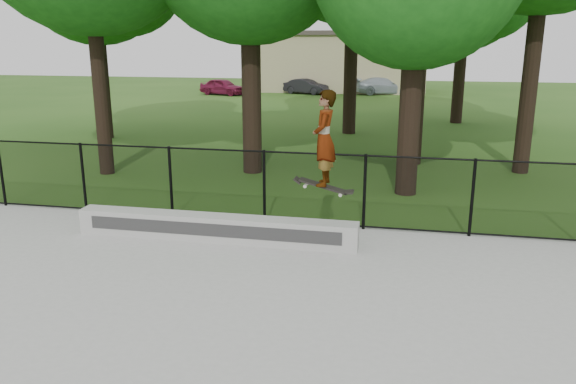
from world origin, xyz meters
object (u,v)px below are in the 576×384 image
skater_airborne (324,140)px  grind_ledge (215,228)px  car_a (223,87)px  car_b (306,86)px  car_c (383,86)px

skater_airborne → grind_ledge: bearing=173.2°
grind_ledge → car_a: car_a is taller
grind_ledge → skater_airborne: bearing=-6.8°
car_b → skater_airborne: skater_airborne is taller
car_b → car_a: bearing=128.4°
car_a → car_b: 5.80m
car_a → car_c: size_ratio=0.87×
car_c → skater_airborne: 31.02m
car_b → skater_airborne: 30.68m
grind_ledge → car_a: (-9.03, 28.07, 0.26)m
car_b → skater_airborne: bearing=-149.4°
car_b → car_c: car_c is taller
car_a → car_c: car_c is taller
grind_ledge → car_a: 29.48m
grind_ledge → skater_airborne: 2.70m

